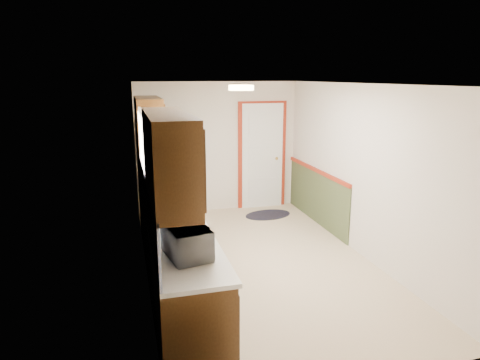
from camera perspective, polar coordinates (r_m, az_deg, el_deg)
room_shell at (r=5.61m, az=2.56°, el=0.35°), size 3.20×5.20×2.52m
kitchen_run at (r=5.20m, az=-9.60°, el=-5.39°), size 0.63×4.00×2.20m
back_wall_trim at (r=8.04m, az=4.47°, el=2.14°), size 1.12×2.30×2.08m
ceiling_fixture at (r=5.18m, az=0.16°, el=12.21°), size 0.30×0.30×0.06m
microwave at (r=3.81m, az=-7.07°, el=-7.70°), size 0.37×0.55×0.34m
refrigerator at (r=7.31m, az=-9.75°, el=1.07°), size 0.82×0.80×1.84m
rug at (r=7.92m, az=3.74°, el=-4.64°), size 0.94×0.69×0.01m
cooktop at (r=6.37m, az=-10.41°, el=-0.57°), size 0.47×0.56×0.02m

